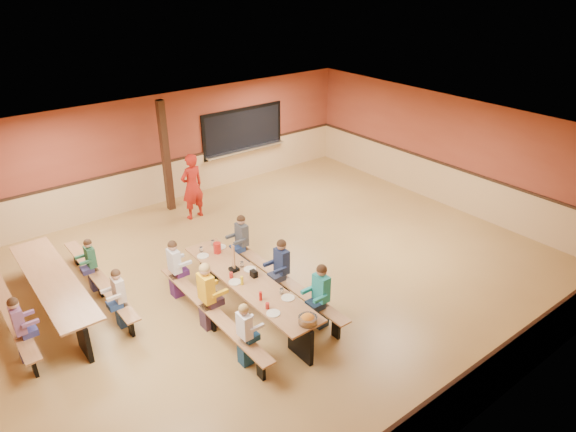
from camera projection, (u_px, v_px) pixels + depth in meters
ground at (272, 275)px, 11.12m from camera, size 12.00×12.00×0.00m
room_envelope at (272, 247)px, 10.81m from camera, size 12.04×10.04×3.02m
kitchen_pass_through at (243, 133)px, 15.39m from camera, size 2.78×0.28×1.38m
structural_post at (166, 157)px, 13.45m from camera, size 0.18×0.18×3.00m
cafeteria_table_main at (249, 290)px, 9.69m from camera, size 1.91×3.70×0.74m
cafeteria_table_second at (55, 288)px, 9.74m from camera, size 1.91×3.70×0.74m
seated_child_white_left at (245, 335)px, 8.42m from camera, size 0.35×0.29×1.18m
seated_adult_yellow at (207, 296)px, 9.26m from camera, size 0.43×0.35×1.33m
seated_child_grey_left at (175, 269)px, 10.17m from camera, size 0.38×0.31×1.23m
seated_child_teal_right at (321, 296)px, 9.30m from camera, size 0.41×0.33×1.29m
seated_child_navy_right at (282, 269)px, 10.13m from camera, size 0.40×0.33×1.28m
seated_child_char_right at (242, 242)px, 11.14m from camera, size 0.39×0.32×1.25m
seated_child_purple_sec at (20, 329)px, 8.52m from camera, size 0.37×0.30×1.22m
seated_child_green_sec at (92, 265)px, 10.39m from camera, size 0.34×0.28×1.15m
seated_child_tan_sec at (120, 298)px, 9.33m from camera, size 0.36×0.29×1.19m
standing_woman at (192, 186)px, 13.25m from camera, size 0.69×0.49×1.76m
punch_pitcher at (217, 248)px, 10.46m from camera, size 0.16×0.16×0.22m
chip_bowl at (308, 319)px, 8.43m from camera, size 0.32×0.32×0.15m
napkin_dispenser at (254, 274)px, 9.68m from camera, size 0.10×0.14×0.13m
condiment_mustard at (242, 281)px, 9.44m from camera, size 0.06×0.06×0.17m
condiment_ketchup at (261, 296)px, 9.00m from camera, size 0.06×0.06×0.17m
table_paddle at (234, 264)px, 9.84m from camera, size 0.16×0.16×0.56m
place_settings at (248, 278)px, 9.57m from camera, size 0.65×3.30×0.11m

